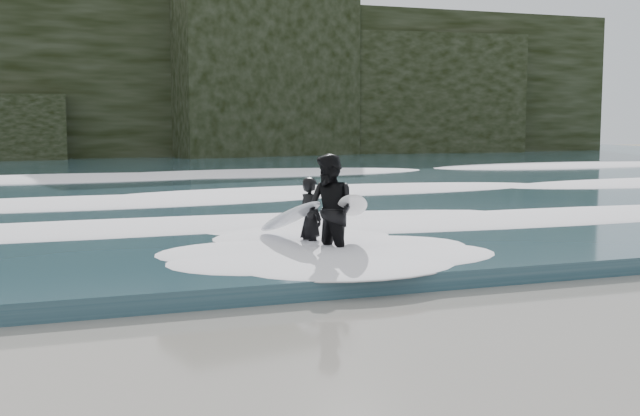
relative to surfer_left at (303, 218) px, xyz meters
The scene contains 8 objects.
ground 6.48m from the surfer_left, 86.78° to the right, with size 120.00×120.00×0.00m, color #7A6D4E.
sea 22.59m from the surfer_left, 89.08° to the left, with size 90.00×52.00×0.30m, color #26434F.
headland 39.80m from the surfer_left, 89.48° to the left, with size 70.00×9.00×10.00m, color black.
foam_near 2.63m from the surfer_left, 82.01° to the left, with size 60.00×3.20×0.20m, color white.
foam_mid 9.59m from the surfer_left, 87.84° to the left, with size 60.00×4.00×0.24m, color white.
foam_far 18.58m from the surfer_left, 88.88° to the left, with size 60.00×4.80×0.30m, color white.
surfer_left is the anchor object (origin of this frame).
surfer_right 1.00m from the surfer_left, 77.90° to the right, with size 1.54×1.98×1.99m.
Camera 1 is at (-5.11, -7.51, 2.58)m, focal length 45.00 mm.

